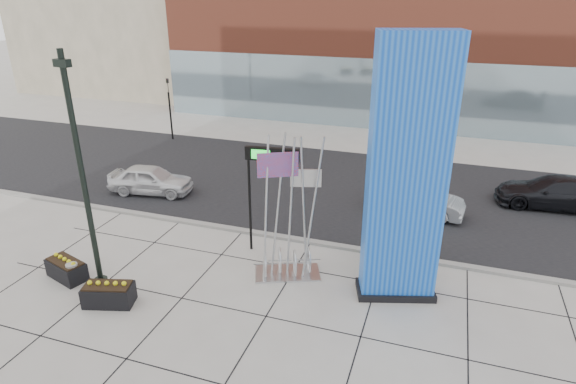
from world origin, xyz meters
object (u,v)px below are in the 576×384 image
(car_white_west, at_px, (151,180))
(public_art_sculpture, at_px, (288,240))
(blue_pylon, at_px, (406,180))
(concrete_bollard, at_px, (73,274))
(car_silver_mid, at_px, (417,200))
(lamp_post, at_px, (87,204))
(overhead_street_sign, at_px, (267,164))

(car_white_west, bearing_deg, public_art_sculpture, -127.71)
(blue_pylon, xyz_separation_m, public_art_sculpture, (-3.80, -0.03, -2.73))
(concrete_bollard, relative_size, car_silver_mid, 0.18)
(car_silver_mid, bearing_deg, lamp_post, 142.54)
(concrete_bollard, relative_size, car_white_west, 0.18)
(lamp_post, xyz_separation_m, concrete_bollard, (-1.24, 0.09, -2.88))
(blue_pylon, height_order, car_silver_mid, blue_pylon)
(car_silver_mid, bearing_deg, concrete_bollard, 138.79)
(concrete_bollard, xyz_separation_m, car_white_west, (-2.01, 7.83, 0.32))
(concrete_bollard, height_order, car_white_west, car_white_west)
(blue_pylon, relative_size, lamp_post, 1.06)
(blue_pylon, distance_m, car_silver_mid, 7.48)
(car_white_west, distance_m, car_silver_mid, 12.92)
(overhead_street_sign, xyz_separation_m, car_silver_mid, (5.14, 5.42, -2.96))
(lamp_post, distance_m, car_silver_mid, 13.85)
(public_art_sculpture, relative_size, overhead_street_sign, 1.23)
(public_art_sculpture, height_order, car_white_west, public_art_sculpture)
(lamp_post, relative_size, concrete_bollard, 10.43)
(lamp_post, bearing_deg, public_art_sculpture, 28.22)
(lamp_post, xyz_separation_m, public_art_sculpture, (5.63, 3.02, -1.89))
(lamp_post, bearing_deg, overhead_street_sign, 44.23)
(car_white_west, relative_size, car_silver_mid, 1.00)
(blue_pylon, height_order, overhead_street_sign, blue_pylon)
(blue_pylon, distance_m, overhead_street_sign, 5.20)
(blue_pylon, relative_size, concrete_bollard, 11.10)
(lamp_post, relative_size, car_silver_mid, 1.93)
(blue_pylon, bearing_deg, lamp_post, -179.07)
(public_art_sculpture, bearing_deg, concrete_bollard, -178.94)
(concrete_bollard, bearing_deg, car_silver_mid, 41.72)
(car_silver_mid, bearing_deg, car_white_west, 105.03)
(lamp_post, xyz_separation_m, car_silver_mid, (9.54, 9.70, -2.58))
(lamp_post, relative_size, car_white_west, 1.92)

